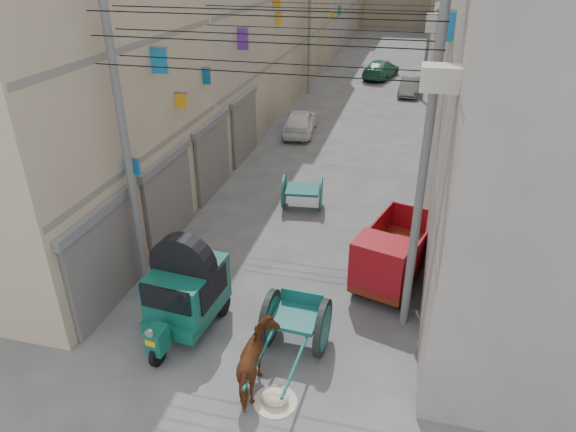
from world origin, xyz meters
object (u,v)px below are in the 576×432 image
(mini_truck, at_px, (390,260))
(distant_car_green, at_px, (381,69))
(feed_sack, at_px, (275,397))
(distant_car_white, at_px, (300,122))
(horse, at_px, (258,363))
(auto_rickshaw, at_px, (186,288))
(second_cart, at_px, (302,191))
(tonga_cart, at_px, (296,322))
(distant_car_grey, at_px, (410,86))

(mini_truck, distance_m, distant_car_green, 26.23)
(feed_sack, distance_m, distant_car_white, 17.54)
(feed_sack, xyz_separation_m, horse, (-0.46, 0.29, 0.57))
(auto_rickshaw, bearing_deg, second_cart, 84.66)
(tonga_cart, bearing_deg, second_cart, 104.39)
(distant_car_grey, relative_size, distant_car_green, 0.77)
(second_cart, distance_m, distant_car_white, 8.45)
(second_cart, bearing_deg, tonga_cart, -85.30)
(distant_car_grey, bearing_deg, second_cart, -96.78)
(feed_sack, bearing_deg, distant_car_green, 91.01)
(feed_sack, relative_size, distant_car_green, 0.13)
(tonga_cart, distance_m, mini_truck, 3.56)
(mini_truck, bearing_deg, distant_car_white, 129.35)
(distant_car_white, distance_m, distant_car_green, 13.96)
(distant_car_grey, bearing_deg, feed_sack, -90.30)
(auto_rickshaw, height_order, mini_truck, auto_rickshaw)
(second_cart, bearing_deg, distant_car_white, 96.65)
(feed_sack, bearing_deg, second_cart, 99.13)
(mini_truck, relative_size, horse, 2.11)
(mini_truck, xyz_separation_m, distant_car_grey, (-0.30, 21.73, -0.33))
(feed_sack, relative_size, distant_car_grey, 0.17)
(mini_truck, distance_m, horse, 5.09)
(distant_car_white, relative_size, distant_car_green, 0.84)
(distant_car_white, bearing_deg, auto_rickshaw, 87.19)
(second_cart, relative_size, feed_sack, 2.66)
(distant_car_grey, height_order, distant_car_green, distant_car_green)
(mini_truck, height_order, second_cart, mini_truck)
(distant_car_white, bearing_deg, feed_sack, 95.95)
(distant_car_white, xyz_separation_m, distant_car_green, (2.86, 13.67, 0.00))
(second_cart, relative_size, distant_car_grey, 0.46)
(tonga_cart, xyz_separation_m, mini_truck, (1.96, 2.97, 0.17))
(auto_rickshaw, distance_m, distant_car_green, 29.09)
(auto_rickshaw, distance_m, feed_sack, 3.47)
(horse, bearing_deg, distant_car_white, -88.02)
(horse, relative_size, distant_car_grey, 0.51)
(tonga_cart, bearing_deg, distant_car_grey, 89.05)
(second_cart, xyz_separation_m, feed_sack, (1.44, -8.98, -0.52))
(feed_sack, xyz_separation_m, distant_car_grey, (1.68, 26.49, 0.41))
(distant_car_green, bearing_deg, distant_car_grey, 129.71)
(feed_sack, bearing_deg, distant_car_grey, 86.37)
(horse, xyz_separation_m, distant_car_green, (-0.09, 30.57, -0.09))
(tonga_cart, distance_m, horse, 1.56)
(feed_sack, bearing_deg, horse, 147.30)
(tonga_cart, relative_size, distant_car_white, 0.85)
(distant_car_grey, bearing_deg, auto_rickshaw, -96.87)
(tonga_cart, xyz_separation_m, distant_car_green, (-0.57, 29.08, -0.09))
(second_cart, bearing_deg, feed_sack, -87.66)
(tonga_cart, distance_m, distant_car_green, 29.08)
(second_cart, relative_size, distant_car_white, 0.42)
(second_cart, height_order, feed_sack, second_cart)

